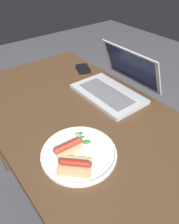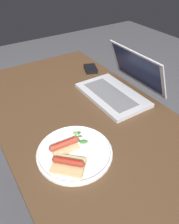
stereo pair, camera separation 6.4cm
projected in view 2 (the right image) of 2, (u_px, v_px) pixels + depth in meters
name	position (u px, v px, depth m)	size (l,w,h in m)	color
ground_plane	(83.00, 199.00, 1.42)	(6.00, 6.00, 0.00)	#4C4C51
desk	(80.00, 128.00, 1.04)	(1.22, 0.71, 0.72)	#4C331E
laptop	(119.00, 87.00, 1.07)	(0.35, 0.30, 0.21)	#B7B7BC
plate	(75.00, 152.00, 0.78)	(0.27, 0.27, 0.02)	white
sausage_toast_left	(64.00, 146.00, 0.77)	(0.06, 0.11, 0.04)	#D6B784
sausage_toast_middle	(69.00, 164.00, 0.71)	(0.13, 0.13, 0.04)	tan
salad_pile	(80.00, 137.00, 0.83)	(0.08, 0.04, 0.01)	#387A33
external_drive	(91.00, 69.00, 1.29)	(0.11, 0.10, 0.02)	black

